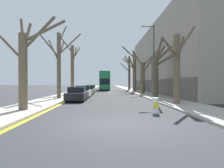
% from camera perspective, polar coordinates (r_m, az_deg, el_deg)
% --- Properties ---
extents(ground_plane, '(300.00, 300.00, 0.00)m').
position_cam_1_polar(ground_plane, '(8.54, 0.36, -11.59)').
color(ground_plane, '#2B2D30').
extents(sidewalk_left, '(3.14, 120.00, 0.12)m').
position_cam_1_polar(sidewalk_left, '(58.63, -7.06, -1.33)').
color(sidewalk_left, '#A39E93').
rests_on(sidewalk_left, ground).
extents(sidewalk_right, '(3.14, 120.00, 0.12)m').
position_cam_1_polar(sidewalk_right, '(58.69, 4.27, -1.32)').
color(sidewalk_right, '#A39E93').
rests_on(sidewalk_right, ground).
extents(building_facade_right, '(10.08, 37.28, 11.38)m').
position_cam_1_polar(building_facade_right, '(37.20, 18.32, 6.36)').
color(building_facade_right, '#9E9384').
rests_on(building_facade_right, ground).
extents(kerb_line_stripe, '(0.24, 120.00, 0.01)m').
position_cam_1_polar(kerb_line_stripe, '(58.49, -5.35, -1.38)').
color(kerb_line_stripe, yellow).
rests_on(kerb_line_stripe, ground).
extents(street_tree_left_0, '(4.48, 1.88, 6.11)m').
position_cam_1_polar(street_tree_left_0, '(13.52, -23.65, 5.50)').
color(street_tree_left_0, brown).
rests_on(street_tree_left_0, ground).
extents(street_tree_left_1, '(4.07, 3.46, 8.31)m').
position_cam_1_polar(street_tree_left_1, '(22.27, -14.89, 6.18)').
color(street_tree_left_1, brown).
rests_on(street_tree_left_1, ground).
extents(street_tree_left_2, '(2.73, 4.32, 8.32)m').
position_cam_1_polar(street_tree_left_2, '(30.23, -11.23, 4.73)').
color(street_tree_left_2, brown).
rests_on(street_tree_left_2, ground).
extents(street_tree_right_0, '(3.29, 1.79, 6.38)m').
position_cam_1_polar(street_tree_right_0, '(16.69, 18.07, 4.79)').
color(street_tree_right_0, brown).
rests_on(street_tree_right_0, ground).
extents(street_tree_right_1, '(3.18, 2.45, 6.93)m').
position_cam_1_polar(street_tree_right_1, '(24.15, 12.63, 3.44)').
color(street_tree_right_1, brown).
rests_on(street_tree_right_1, ground).
extents(street_tree_right_2, '(3.78, 2.60, 6.89)m').
position_cam_1_polar(street_tree_right_2, '(31.28, 8.90, 2.59)').
color(street_tree_right_2, brown).
rests_on(street_tree_right_2, ground).
extents(street_tree_right_3, '(2.86, 3.59, 8.91)m').
position_cam_1_polar(street_tree_right_3, '(39.28, 6.26, 3.76)').
color(street_tree_right_3, brown).
rests_on(street_tree_right_3, ground).
extents(street_tree_right_4, '(2.51, 4.00, 8.31)m').
position_cam_1_polar(street_tree_right_4, '(47.64, 4.85, 3.16)').
color(street_tree_right_4, brown).
rests_on(street_tree_right_4, ground).
extents(double_decker_bus, '(2.46, 10.56, 4.42)m').
position_cam_1_polar(double_decker_bus, '(49.22, -2.05, 1.20)').
color(double_decker_bus, '#1E7F47').
rests_on(double_decker_bus, ground).
extents(parked_car_0, '(1.74, 3.96, 1.36)m').
position_cam_1_polar(parked_car_0, '(19.63, -9.98, -2.92)').
color(parked_car_0, black).
rests_on(parked_car_0, ground).
extents(parked_car_1, '(1.78, 4.39, 1.42)m').
position_cam_1_polar(parked_car_1, '(24.83, -8.23, -2.18)').
color(parked_car_1, silver).
rests_on(parked_car_1, ground).
extents(parked_car_2, '(1.88, 3.94, 1.36)m').
position_cam_1_polar(parked_car_2, '(30.55, -7.00, -1.76)').
color(parked_car_2, olive).
rests_on(parked_car_2, ground).
extents(parked_car_3, '(1.74, 4.54, 1.40)m').
position_cam_1_polar(parked_car_3, '(36.40, -6.14, -1.40)').
color(parked_car_3, '#9EA3AD').
rests_on(parked_car_3, ground).
extents(lamp_post, '(1.40, 0.20, 7.82)m').
position_cam_1_polar(lamp_post, '(21.49, 11.56, 7.29)').
color(lamp_post, '#4C4F54').
rests_on(lamp_post, ground).
extents(traffic_bollard, '(0.37, 0.38, 0.91)m').
position_cam_1_polar(traffic_bollard, '(11.79, 12.31, -6.04)').
color(traffic_bollard, white).
rests_on(traffic_bollard, ground).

